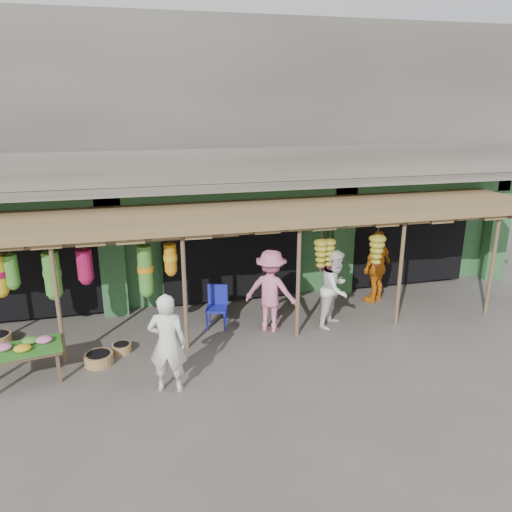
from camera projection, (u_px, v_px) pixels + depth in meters
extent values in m
plane|color=#514C47|center=(252.00, 336.00, 11.34)|extent=(80.00, 80.00, 0.00)
cube|color=gray|center=(211.00, 105.00, 14.46)|extent=(16.00, 6.00, 4.00)
cube|color=#2D6033|center=(213.00, 221.00, 15.66)|extent=(16.00, 5.70, 3.00)
cube|color=gray|center=(236.00, 185.00, 11.91)|extent=(16.00, 0.90, 0.22)
cube|color=gray|center=(239.00, 166.00, 11.39)|extent=(16.00, 0.10, 0.80)
cube|color=#2D6033|center=(232.00, 196.00, 12.38)|extent=(16.00, 0.35, 0.35)
cube|color=yellow|center=(15.00, 211.00, 11.17)|extent=(1.70, 0.06, 0.55)
cube|color=#B21414|center=(14.00, 212.00, 11.14)|extent=(1.30, 0.02, 0.30)
cube|color=black|center=(31.00, 257.00, 12.55)|extent=(3.60, 2.00, 2.50)
cube|color=black|center=(226.00, 244.00, 13.71)|extent=(3.60, 2.00, 2.50)
cube|color=black|center=(391.00, 232.00, 14.88)|extent=(3.60, 2.00, 2.50)
cube|color=#2D6033|center=(112.00, 257.00, 12.09)|extent=(0.60, 0.35, 3.00)
cube|color=#2D6033|center=(342.00, 240.00, 13.49)|extent=(0.60, 0.35, 3.00)
cube|color=#2D6033|center=(497.00, 229.00, 14.63)|extent=(0.60, 0.35, 3.00)
cylinder|color=brown|center=(58.00, 304.00, 9.84)|extent=(0.09, 0.09, 2.60)
cylinder|color=brown|center=(185.00, 292.00, 10.42)|extent=(0.09, 0.09, 2.60)
cylinder|color=brown|center=(298.00, 282.00, 11.00)|extent=(0.09, 0.09, 2.60)
cylinder|color=brown|center=(400.00, 273.00, 11.59)|extent=(0.09, 0.09, 2.60)
cylinder|color=brown|center=(492.00, 264.00, 12.17)|extent=(0.09, 0.09, 2.60)
cylinder|color=brown|center=(243.00, 233.00, 10.35)|extent=(12.90, 0.08, 0.08)
cylinder|color=brown|center=(106.00, 244.00, 10.12)|extent=(5.50, 0.06, 0.06)
cube|color=brown|center=(243.00, 213.00, 11.37)|extent=(14.00, 2.70, 0.22)
cube|color=brown|center=(59.00, 368.00, 9.42)|extent=(0.08, 0.08, 0.60)
cube|color=brown|center=(57.00, 355.00, 9.91)|extent=(0.08, 0.08, 0.60)
cube|color=brown|center=(23.00, 351.00, 9.34)|extent=(1.43, 0.98, 0.06)
cube|color=#26661E|center=(23.00, 349.00, 9.32)|extent=(1.48, 1.03, 0.03)
ellipsoid|color=pink|center=(3.00, 347.00, 9.25)|extent=(0.32, 0.26, 0.13)
ellipsoid|color=yellow|center=(22.00, 348.00, 9.22)|extent=(0.32, 0.26, 0.13)
ellipsoid|color=pink|center=(44.00, 340.00, 9.55)|extent=(0.32, 0.26, 0.13)
ellipsoid|color=#4F9C34|center=(30.00, 340.00, 9.52)|extent=(0.32, 0.26, 0.13)
cylinder|color=#181F9F|center=(207.00, 322.00, 11.56)|extent=(0.04, 0.04, 0.45)
cylinder|color=#181F9F|center=(225.00, 322.00, 11.54)|extent=(0.04, 0.04, 0.45)
cylinder|color=#181F9F|center=(210.00, 314.00, 11.94)|extent=(0.04, 0.04, 0.45)
cylinder|color=#181F9F|center=(226.00, 315.00, 11.92)|extent=(0.04, 0.04, 0.45)
cube|color=#181F9F|center=(217.00, 309.00, 11.66)|extent=(0.59, 0.59, 0.06)
cube|color=#181F9F|center=(218.00, 294.00, 11.80)|extent=(0.46, 0.18, 0.50)
cylinder|color=olive|center=(99.00, 359.00, 10.12)|extent=(0.65, 0.65, 0.22)
cylinder|color=#A47F4C|center=(122.00, 348.00, 10.60)|extent=(0.46, 0.46, 0.19)
imported|color=white|center=(167.00, 343.00, 8.99)|extent=(0.79, 0.63, 1.90)
imported|color=white|center=(335.00, 288.00, 11.62)|extent=(1.15, 1.14, 1.87)
imported|color=orange|center=(377.00, 266.00, 13.04)|extent=(1.22, 1.00, 1.95)
imported|color=pink|center=(271.00, 291.00, 11.38)|extent=(1.44, 1.29, 1.94)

